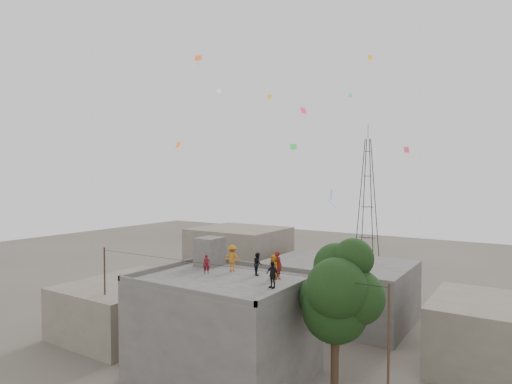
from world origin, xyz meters
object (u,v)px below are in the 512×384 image
Objects in this scene: person_red_adult at (278,265)px; stair_head_box at (210,251)px; tree at (339,293)px; transmission_tower at (367,200)px; person_dark_adult at (272,275)px.

stair_head_box is at bearing 4.37° from person_red_adult.
stair_head_box reaches higher than person_red_adult.
tree is 0.45× the size of transmission_tower.
transmission_tower reaches higher than tree.
person_dark_adult is (0.85, -2.09, -0.11)m from person_red_adult.
person_red_adult reaches higher than person_dark_adult.
tree is at bearing -10.74° from stair_head_box.
person_red_adult is at bearing -8.16° from stair_head_box.
transmission_tower is 38.95m from person_red_adult.
stair_head_box is 1.16× the size of person_red_adult.
transmission_tower reaches higher than person_dark_adult.
transmission_tower is 13.19× the size of person_dark_adult.
tree reaches higher than person_dark_adult.
stair_head_box is at bearing 169.23° from person_dark_adult.
tree reaches higher than person_red_adult.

